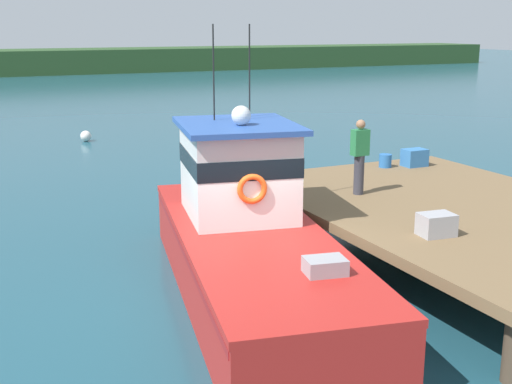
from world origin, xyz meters
The scene contains 9 objects.
ground_plane centered at (0.00, 0.00, 0.00)m, with size 200.00×200.00×0.00m, color #1E4C5B.
dock centered at (4.80, 0.00, 1.07)m, with size 6.00×9.00×1.20m.
main_fishing_boat centered at (0.31, 0.66, 1.01)m, with size 4.04×9.97×4.80m.
crate_stack_near_edge centered at (6.48, 3.59, 1.42)m, with size 0.60×0.44×0.45m, color #3370B2.
crate_single_far centered at (3.06, -1.35, 1.40)m, with size 0.60×0.44×0.39m, color #9E9EA3.
bait_bucket centered at (5.70, 3.80, 1.37)m, with size 0.32×0.32×0.34m, color #2866B2.
deckhand_by_the_boat centered at (3.48, 1.71, 2.06)m, with size 0.36×0.22×1.63m.
mooring_buoy_spare_mooring centered at (4.93, 8.81, 0.24)m, with size 0.49×0.49×0.49m, color silver.
mooring_buoy_channel_marker centered at (0.82, 18.23, 0.23)m, with size 0.46×0.46×0.46m, color silver.
Camera 1 is at (-4.52, -10.04, 4.77)m, focal length 46.64 mm.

